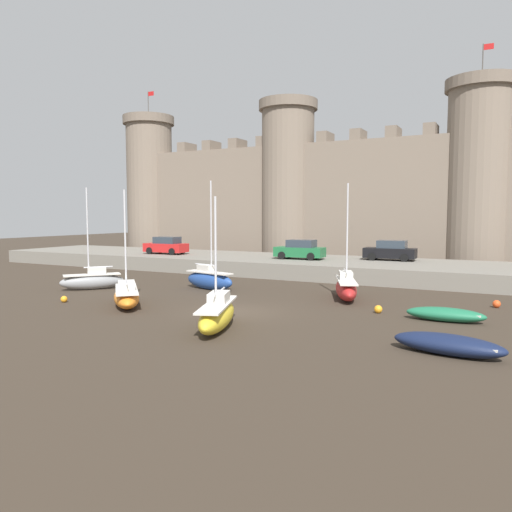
# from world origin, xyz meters

# --- Properties ---
(ground_plane) EXTENTS (160.00, 160.00, 0.00)m
(ground_plane) POSITION_xyz_m (0.00, 0.00, 0.00)
(ground_plane) COLOR #382D23
(quay_road) EXTENTS (68.13, 10.00, 1.21)m
(quay_road) POSITION_xyz_m (0.00, 17.15, 0.61)
(quay_road) COLOR slate
(quay_road) RESTS_ON ground
(castle) EXTENTS (62.34, 6.21, 19.91)m
(castle) POSITION_xyz_m (-0.00, 27.59, 7.44)
(castle) COLOR #7A6B5B
(castle) RESTS_ON ground
(sailboat_near_channel_left) EXTENTS (3.38, 3.82, 6.69)m
(sailboat_near_channel_left) POSITION_xyz_m (-12.28, 2.27, 0.62)
(sailboat_near_channel_left) COLOR gray
(sailboat_near_channel_left) RESTS_ON ground
(sailboat_foreground_right) EXTENTS (4.22, 1.96, 7.13)m
(sailboat_foreground_right) POSITION_xyz_m (-5.40, 5.78, 0.70)
(sailboat_foreground_right) COLOR #234793
(sailboat_foreground_right) RESTS_ON ground
(sailboat_midflat_centre) EXTENTS (2.91, 5.05, 6.73)m
(sailboat_midflat_centre) POSITION_xyz_m (3.75, 6.32, 0.68)
(sailboat_midflat_centre) COLOR red
(sailboat_midflat_centre) RESTS_ON ground
(rowboat_midflat_left) EXTENTS (3.54, 1.13, 0.65)m
(rowboat_midflat_left) POSITION_xyz_m (9.69, 2.52, 0.34)
(rowboat_midflat_left) COLOR #1E6B47
(rowboat_midflat_left) RESTS_ON ground
(sailboat_near_channel_right) EXTENTS (2.84, 5.14, 5.72)m
(sailboat_near_channel_right) POSITION_xyz_m (1.09, -3.68, 0.65)
(sailboat_near_channel_right) COLOR yellow
(sailboat_near_channel_right) RESTS_ON ground
(rowboat_foreground_centre) EXTENTS (4.02, 1.77, 0.74)m
(rowboat_foreground_centre) POSITION_xyz_m (10.45, -3.29, 0.39)
(rowboat_foreground_centre) COLOR #141E3D
(rowboat_foreground_centre) RESTS_ON ground
(sailboat_foreground_left) EXTENTS (4.26, 4.43, 6.28)m
(sailboat_foreground_left) POSITION_xyz_m (-6.10, -1.36, 0.58)
(sailboat_foreground_left) COLOR orange
(sailboat_foreground_left) RESTS_ON ground
(mooring_buoy_near_channel) EXTENTS (0.37, 0.37, 0.37)m
(mooring_buoy_near_channel) POSITION_xyz_m (-10.05, -2.08, 0.18)
(mooring_buoy_near_channel) COLOR orange
(mooring_buoy_near_channel) RESTS_ON ground
(mooring_buoy_mid_mud) EXTENTS (0.41, 0.41, 0.41)m
(mooring_buoy_mid_mud) POSITION_xyz_m (11.70, 7.34, 0.21)
(mooring_buoy_mid_mud) COLOR #E04C1E
(mooring_buoy_mid_mud) RESTS_ON ground
(mooring_buoy_near_shore) EXTENTS (0.40, 0.40, 0.40)m
(mooring_buoy_near_shore) POSITION_xyz_m (6.45, 3.00, 0.20)
(mooring_buoy_near_shore) COLOR orange
(mooring_buoy_near_shore) RESTS_ON ground
(car_quay_centre_west) EXTENTS (4.16, 1.99, 1.62)m
(car_quay_centre_west) POSITION_xyz_m (-16.69, 15.93, 1.99)
(car_quay_centre_west) COLOR red
(car_quay_centre_west) RESTS_ON quay_road
(car_quay_west) EXTENTS (4.16, 1.99, 1.62)m
(car_quay_west) POSITION_xyz_m (-3.43, 16.74, 1.99)
(car_quay_west) COLOR #1E6638
(car_quay_west) RESTS_ON quay_road
(car_quay_centre_east) EXTENTS (4.16, 1.99, 1.62)m
(car_quay_centre_east) POSITION_xyz_m (3.51, 19.13, 1.99)
(car_quay_centre_east) COLOR black
(car_quay_centre_east) RESTS_ON quay_road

